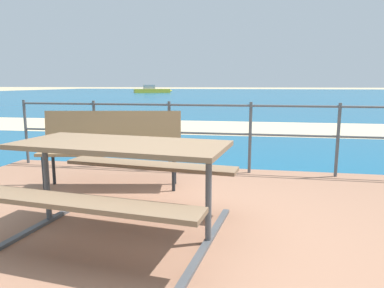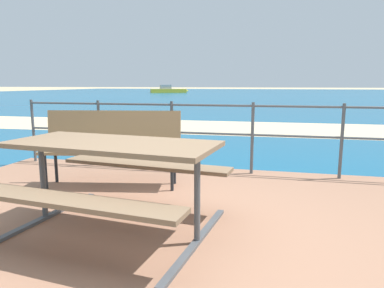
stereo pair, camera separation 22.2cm
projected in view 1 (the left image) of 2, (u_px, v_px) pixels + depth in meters
name	position (u px, v px, depth m)	size (l,w,h in m)	color
ground_plane	(170.00, 248.00, 2.89)	(240.00, 240.00, 0.00)	tan
patio_paving	(170.00, 245.00, 2.89)	(6.40, 5.20, 0.06)	#996B51
sea_water	(251.00, 95.00, 41.67)	(90.00, 90.00, 0.01)	#145B84
beach_strip	(234.00, 128.00, 10.72)	(54.00, 3.50, 0.01)	beige
picnic_table	(121.00, 164.00, 2.97)	(1.92, 1.65, 0.79)	#7A6047
park_bench	(112.00, 142.00, 4.37)	(1.75, 0.72, 0.93)	#8C704C
railing_fence	(209.00, 128.00, 5.09)	(5.94, 0.04, 1.02)	#4C5156
boat_near	(152.00, 90.00, 50.82)	(5.44, 3.54, 1.14)	yellow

